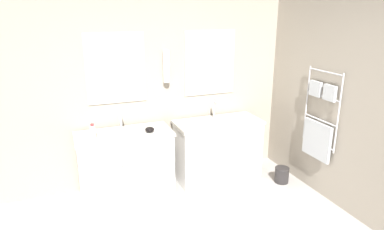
{
  "coord_description": "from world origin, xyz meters",
  "views": [
    {
      "loc": [
        -0.94,
        -1.85,
        2.2
      ],
      "look_at": [
        0.4,
        1.59,
        1.06
      ],
      "focal_mm": 32.0,
      "sensor_mm": 36.0,
      "label": 1
    }
  ],
  "objects_px": {
    "vanity_right": "(219,150)",
    "waste_bin": "(282,174)",
    "amenity_bowl": "(150,129)",
    "toiletry_bottle": "(93,132)",
    "vanity_left": "(126,165)"
  },
  "relations": [
    {
      "from": "amenity_bowl",
      "to": "vanity_left",
      "type": "bearing_deg",
      "value": 169.35
    },
    {
      "from": "vanity_right",
      "to": "toiletry_bottle",
      "type": "distance_m",
      "value": 1.66
    },
    {
      "from": "vanity_right",
      "to": "amenity_bowl",
      "type": "distance_m",
      "value": 1.03
    },
    {
      "from": "vanity_left",
      "to": "toiletry_bottle",
      "type": "distance_m",
      "value": 0.6
    },
    {
      "from": "waste_bin",
      "to": "vanity_right",
      "type": "bearing_deg",
      "value": 151.53
    },
    {
      "from": "amenity_bowl",
      "to": "vanity_right",
      "type": "bearing_deg",
      "value": 3.35
    },
    {
      "from": "vanity_left",
      "to": "vanity_right",
      "type": "xyz_separation_m",
      "value": [
        1.23,
        0.0,
        0.0
      ]
    },
    {
      "from": "vanity_right",
      "to": "waste_bin",
      "type": "height_order",
      "value": "vanity_right"
    },
    {
      "from": "toiletry_bottle",
      "to": "amenity_bowl",
      "type": "relative_size",
      "value": 1.69
    },
    {
      "from": "toiletry_bottle",
      "to": "waste_bin",
      "type": "relative_size",
      "value": 0.88
    },
    {
      "from": "toiletry_bottle",
      "to": "amenity_bowl",
      "type": "height_order",
      "value": "toiletry_bottle"
    },
    {
      "from": "amenity_bowl",
      "to": "waste_bin",
      "type": "relative_size",
      "value": 0.52
    },
    {
      "from": "waste_bin",
      "to": "toiletry_bottle",
      "type": "bearing_deg",
      "value": 171.44
    },
    {
      "from": "vanity_left",
      "to": "amenity_bowl",
      "type": "relative_size",
      "value": 10.38
    },
    {
      "from": "vanity_right",
      "to": "waste_bin",
      "type": "xyz_separation_m",
      "value": [
        0.74,
        -0.4,
        -0.3
      ]
    }
  ]
}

